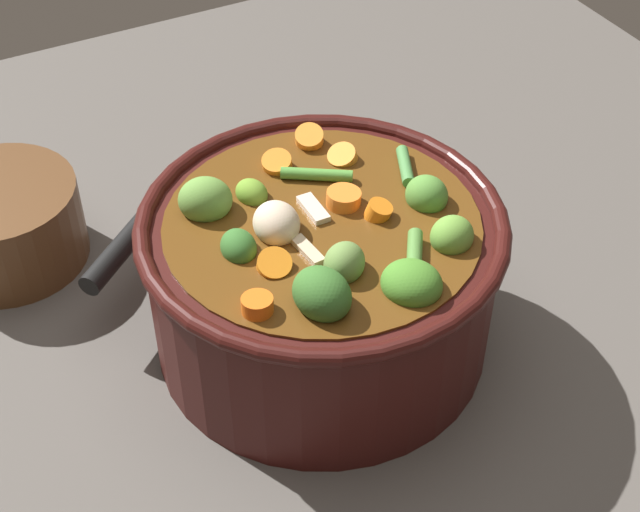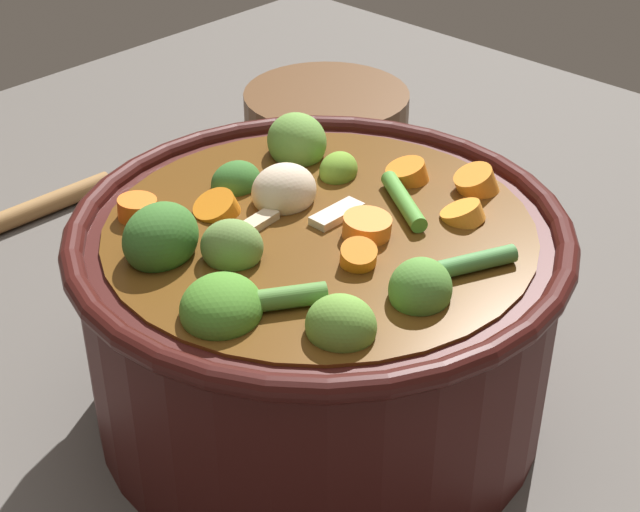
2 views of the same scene
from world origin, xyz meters
TOP-DOWN VIEW (x-y plane):
  - ground_plane at (0.00, 0.00)m, footprint 1.10×1.10m
  - cooking_pot at (-0.00, -0.00)m, footprint 0.27×0.27m
  - small_saucepan at (-0.19, 0.21)m, footprint 0.20×0.21m

SIDE VIEW (x-z plane):
  - ground_plane at x=0.00m, z-range 0.00..0.00m
  - small_saucepan at x=-0.19m, z-range 0.00..0.07m
  - cooking_pot at x=0.00m, z-range -0.01..0.14m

